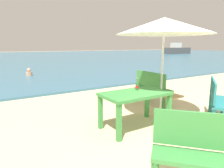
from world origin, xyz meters
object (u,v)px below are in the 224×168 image
(bench_green_left, at_px, (206,150))
(swimmer_person, at_px, (29,73))
(picnic_table_green, at_px, (135,98))
(bench_teal_center, at_px, (217,98))
(boat_fishing_trawler, at_px, (177,50))
(side_table_wood, at_px, (170,102))
(bench_green_right, at_px, (152,86))
(beer_bottle_amber, at_px, (137,86))
(patio_umbrella, at_px, (164,26))

(bench_green_left, bearing_deg, swimmer_person, 90.25)
(swimmer_person, bearing_deg, picnic_table_green, -86.20)
(bench_teal_center, relative_size, swimmer_person, 2.90)
(bench_teal_center, bearing_deg, boat_fishing_trawler, 41.19)
(side_table_wood, xyz_separation_m, bench_green_right, (0.43, 1.08, 0.19))
(picnic_table_green, bearing_deg, beer_bottle_amber, 42.91)
(patio_umbrella, bearing_deg, bench_green_right, 55.00)
(patio_umbrella, height_order, bench_teal_center, patio_umbrella)
(bench_green_right, bearing_deg, patio_umbrella, -125.00)
(picnic_table_green, xyz_separation_m, bench_green_right, (1.56, 1.15, -0.11))
(bench_teal_center, bearing_deg, side_table_wood, 131.77)
(picnic_table_green, xyz_separation_m, side_table_wood, (1.13, 0.07, -0.30))
(side_table_wood, relative_size, bench_green_left, 0.48)
(side_table_wood, relative_size, bench_teal_center, 0.45)
(patio_umbrella, height_order, bench_green_right, patio_umbrella)
(side_table_wood, bearing_deg, picnic_table_green, -176.69)
(swimmer_person, bearing_deg, side_table_wood, -78.66)
(swimmer_person, xyz_separation_m, boat_fishing_trawler, (30.60, 15.50, 0.62))
(patio_umbrella, xyz_separation_m, bench_green_left, (-1.33, -1.99, -1.58))
(swimmer_person, bearing_deg, bench_green_right, -73.90)
(bench_green_left, bearing_deg, boat_fishing_trawler, 40.34)
(beer_bottle_amber, height_order, side_table_wood, beer_bottle_amber)
(bench_teal_center, xyz_separation_m, boat_fishing_trawler, (28.23, 24.71, 0.31))
(bench_teal_center, bearing_deg, bench_green_right, 97.34)
(patio_umbrella, distance_m, bench_green_left, 2.87)
(side_table_wood, bearing_deg, patio_umbrella, 179.81)
(picnic_table_green, bearing_deg, boat_fishing_trawler, 38.66)
(side_table_wood, bearing_deg, bench_green_right, 68.11)
(bench_green_left, distance_m, boat_fishing_trawler, 40.08)
(side_table_wood, xyz_separation_m, bench_green_left, (-1.65, -1.99, 0.19))
(bench_green_left, relative_size, swimmer_person, 2.75)
(side_table_wood, xyz_separation_m, bench_teal_center, (0.67, -0.75, 0.19))
(side_table_wood, bearing_deg, boat_fishing_trawler, 39.66)
(patio_umbrella, xyz_separation_m, side_table_wood, (0.32, -0.00, -1.76))
(beer_bottle_amber, bearing_deg, side_table_wood, -5.00)
(side_table_wood, height_order, bench_green_left, bench_green_left)
(patio_umbrella, xyz_separation_m, boat_fishing_trawler, (29.22, 23.96, -1.26))
(patio_umbrella, bearing_deg, picnic_table_green, -175.31)
(bench_teal_center, height_order, bench_green_left, same)
(bench_teal_center, bearing_deg, swimmer_person, 104.41)
(beer_bottle_amber, xyz_separation_m, side_table_wood, (0.97, -0.08, -0.50))
(beer_bottle_amber, xyz_separation_m, swimmer_person, (-0.73, 8.37, -0.61))
(picnic_table_green, distance_m, side_table_wood, 1.17)
(beer_bottle_amber, relative_size, bench_green_right, 0.22)
(picnic_table_green, relative_size, patio_umbrella, 0.61)
(picnic_table_green, height_order, beer_bottle_amber, beer_bottle_amber)
(patio_umbrella, relative_size, boat_fishing_trawler, 0.39)
(picnic_table_green, height_order, side_table_wood, picnic_table_green)
(patio_umbrella, relative_size, bench_green_right, 1.92)
(beer_bottle_amber, xyz_separation_m, boat_fishing_trawler, (29.87, 23.87, 0.00))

